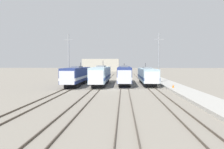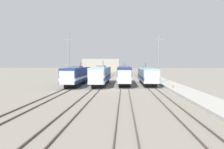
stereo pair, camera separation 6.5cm
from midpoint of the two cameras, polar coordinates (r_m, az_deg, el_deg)
The scene contains 14 objects.
ground_plane at distance 40.11m, azimuth -0.46°, elevation -3.90°, with size 400.00×400.00×0.00m, color gray.
rail_pair_far_left at distance 41.29m, azimuth -11.24°, elevation -3.66°, with size 1.50×120.00×0.15m.
rail_pair_center_left at distance 40.34m, azimuth -4.12°, elevation -3.77°, with size 1.51×120.00×0.15m.
rail_pair_center_right at distance 40.03m, azimuth 3.23°, elevation -3.81°, with size 1.51×120.00×0.15m.
rail_pair_far_right at distance 40.38m, azimuth 10.57°, elevation -3.80°, with size 1.50×120.00×0.15m.
locomotive_far_left at distance 47.81m, azimuth -9.24°, elevation -0.24°, with size 3.04×17.75×4.98m.
locomotive_center_left at distance 48.35m, azimuth -2.92°, elevation -0.12°, with size 3.04×19.60×5.44m.
locomotive_center_right at distance 49.52m, azimuth 3.19°, elevation -0.05°, with size 2.88×19.14×4.81m.
locomotive_far_right at distance 49.47m, azimuth 9.16°, elevation -0.27°, with size 3.10×17.26×4.85m.
catenary_tower_left at distance 51.77m, azimuth -11.31°, elevation 4.22°, with size 2.08×0.31×11.61m.
catenary_tower_right at distance 50.81m, azimuth 12.08°, elevation 4.24°, with size 2.08×0.31×11.61m.
platform at distance 41.25m, azimuth 17.07°, elevation -3.56°, with size 4.00×120.00×0.40m.
traffic_cone at distance 40.86m, azimuth 15.65°, elevation -2.88°, with size 0.40×0.40×0.62m.
depot_building at distance 139.12m, azimuth -2.91°, elevation 2.49°, with size 22.79×9.62×7.63m.
Camera 1 is at (2.36, -39.76, 4.73)m, focal length 35.00 mm.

